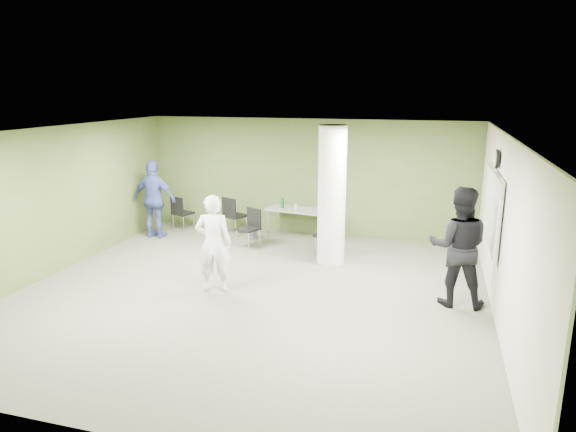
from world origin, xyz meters
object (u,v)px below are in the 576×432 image
(man_blue, at_px, (155,199))
(woman_white, at_px, (214,243))
(man_black, at_px, (458,247))
(folding_table, at_px, (298,211))
(chair_back_left, at_px, (181,211))

(man_blue, bearing_deg, woman_white, 136.19)
(man_black, relative_size, man_blue, 1.07)
(folding_table, bearing_deg, woman_white, -90.15)
(folding_table, height_order, man_black, man_black)
(man_black, bearing_deg, woman_white, 7.61)
(woman_white, relative_size, man_black, 0.87)
(chair_back_left, xyz_separation_m, man_black, (6.53, -2.90, 0.49))
(chair_back_left, xyz_separation_m, woman_white, (2.46, -3.45, 0.36))
(folding_table, relative_size, chair_back_left, 1.82)
(chair_back_left, xyz_separation_m, man_blue, (-0.27, -0.74, 0.42))
(woman_white, height_order, man_blue, man_blue)
(chair_back_left, distance_m, man_blue, 0.90)
(folding_table, bearing_deg, man_blue, -156.52)
(chair_back_left, height_order, man_black, man_black)
(chair_back_left, bearing_deg, man_blue, 87.76)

